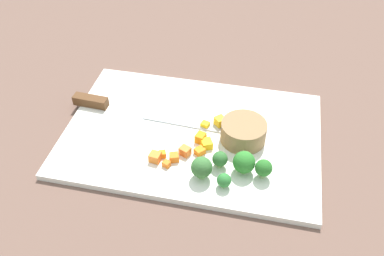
{
  "coord_description": "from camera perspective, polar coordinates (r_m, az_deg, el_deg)",
  "views": [
    {
      "loc": [
        -0.12,
        0.57,
        0.56
      ],
      "look_at": [
        0.0,
        0.0,
        0.02
      ],
      "focal_mm": 39.31,
      "sensor_mm": 36.0,
      "label": 1
    }
  ],
  "objects": [
    {
      "name": "ground_plane",
      "position": [
        0.81,
        0.0,
        -1.15
      ],
      "size": [
        4.0,
        4.0,
        0.0
      ],
      "primitive_type": "plane",
      "color": "brown"
    },
    {
      "name": "cutting_board",
      "position": [
        0.8,
        0.0,
        -0.84
      ],
      "size": [
        0.48,
        0.33,
        0.01
      ],
      "primitive_type": "cube",
      "color": "white",
      "rests_on": "ground_plane"
    },
    {
      "name": "prep_bowl",
      "position": [
        0.77,
        6.98,
        -0.61
      ],
      "size": [
        0.08,
        0.08,
        0.04
      ],
      "primitive_type": "cylinder",
      "color": "olive",
      "rests_on": "cutting_board"
    },
    {
      "name": "chef_knife",
      "position": [
        0.85,
        -9.76,
        2.78
      ],
      "size": [
        0.32,
        0.04,
        0.02
      ],
      "rotation": [
        0.0,
        0.0,
        3.09
      ],
      "color": "silver",
      "rests_on": "cutting_board"
    },
    {
      "name": "carrot_dice_0",
      "position": [
        0.75,
        1.05,
        -3.15
      ],
      "size": [
        0.02,
        0.02,
        0.01
      ],
      "primitive_type": "cube",
      "rotation": [
        0.0,
        0.0,
        2.45
      ],
      "color": "orange",
      "rests_on": "cutting_board"
    },
    {
      "name": "carrot_dice_1",
      "position": [
        0.77,
        1.17,
        -1.34
      ],
      "size": [
        0.02,
        0.02,
        0.02
      ],
      "primitive_type": "cube",
      "rotation": [
        0.0,
        0.0,
        1.3
      ],
      "color": "orange",
      "rests_on": "cutting_board"
    },
    {
      "name": "carrot_dice_2",
      "position": [
        0.74,
        -2.44,
        -4.0
      ],
      "size": [
        0.02,
        0.02,
        0.01
      ],
      "primitive_type": "cube",
      "rotation": [
        0.0,
        0.0,
        1.94
      ],
      "color": "orange",
      "rests_on": "cutting_board"
    },
    {
      "name": "carrot_dice_3",
      "position": [
        0.75,
        -4.03,
        -3.56
      ],
      "size": [
        0.02,
        0.02,
        0.01
      ],
      "primitive_type": "cube",
      "rotation": [
        0.0,
        0.0,
        0.4
      ],
      "color": "orange",
      "rests_on": "cutting_board"
    },
    {
      "name": "carrot_dice_4",
      "position": [
        0.75,
        -1.03,
        -3.13
      ],
      "size": [
        0.02,
        0.02,
        0.02
      ],
      "primitive_type": "cube",
      "rotation": [
        0.0,
        0.0,
        2.73
      ],
      "color": "orange",
      "rests_on": "cutting_board"
    },
    {
      "name": "carrot_dice_5",
      "position": [
        0.73,
        -3.49,
        -4.89
      ],
      "size": [
        0.02,
        0.01,
        0.01
      ],
      "primitive_type": "cube",
      "rotation": [
        0.0,
        0.0,
        1.16
      ],
      "color": "orange",
      "rests_on": "cutting_board"
    },
    {
      "name": "carrot_dice_6",
      "position": [
        0.74,
        -5.03,
        -3.95
      ],
      "size": [
        0.02,
        0.02,
        0.02
      ],
      "primitive_type": "cube",
      "rotation": [
        0.0,
        0.0,
        2.99
      ],
      "color": "orange",
      "rests_on": "cutting_board"
    },
    {
      "name": "pepper_dice_0",
      "position": [
        0.81,
        3.81,
        0.86
      ],
      "size": [
        0.02,
        0.02,
        0.02
      ],
      "primitive_type": "cube",
      "rotation": [
        0.0,
        0.0,
        0.78
      ],
      "color": "yellow",
      "rests_on": "cutting_board"
    },
    {
      "name": "pepper_dice_1",
      "position": [
        0.77,
        1.5,
        -1.62
      ],
      "size": [
        0.01,
        0.02,
        0.01
      ],
      "primitive_type": "cube",
      "rotation": [
        0.0,
        0.0,
        3.11
      ],
      "color": "yellow",
      "rests_on": "cutting_board"
    },
    {
      "name": "pepper_dice_2",
      "position": [
        0.76,
        2.01,
        -2.16
      ],
      "size": [
        0.03,
        0.03,
        0.01
      ],
      "primitive_type": "cube",
      "rotation": [
        0.0,
        0.0,
        0.47
      ],
      "color": "yellow",
      "rests_on": "cutting_board"
    },
    {
      "name": "pepper_dice_3",
      "position": [
        0.8,
        1.8,
        0.44
      ],
      "size": [
        0.02,
        0.02,
        0.01
      ],
      "primitive_type": "cube",
      "rotation": [
        0.0,
        0.0,
        2.84
      ],
      "color": "yellow",
      "rests_on": "cutting_board"
    },
    {
      "name": "broccoli_floret_0",
      "position": [
        0.71,
        9.69,
        -5.4
      ],
      "size": [
        0.03,
        0.03,
        0.04
      ],
      "color": "#90B06A",
      "rests_on": "cutting_board"
    },
    {
      "name": "broccoli_floret_1",
      "position": [
        0.72,
        7.07,
        -4.66
      ],
      "size": [
        0.04,
        0.04,
        0.04
      ],
      "color": "#96BC60",
      "rests_on": "cutting_board"
    },
    {
      "name": "broccoli_floret_2",
      "position": [
        0.73,
        3.81,
        -4.23
      ],
      "size": [
        0.03,
        0.03,
        0.03
      ],
      "color": "#91BC64",
      "rests_on": "cutting_board"
    },
    {
      "name": "broccoli_floret_3",
      "position": [
        0.7,
        4.37,
        -7.11
      ],
      "size": [
        0.02,
        0.02,
        0.03
      ],
      "color": "#8FC062",
      "rests_on": "cutting_board"
    },
    {
      "name": "broccoli_floret_4",
      "position": [
        0.7,
        1.31,
        -5.39
      ],
      "size": [
        0.04,
        0.04,
        0.04
      ],
      "color": "#80AC5E",
      "rests_on": "cutting_board"
    }
  ]
}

